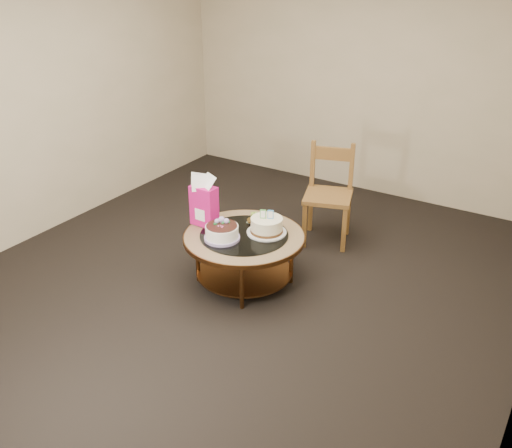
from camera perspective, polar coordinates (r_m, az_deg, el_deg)
The scene contains 8 objects.
ground at distance 4.97m, azimuth -1.15°, elevation -5.74°, with size 5.00×5.00×0.00m, color black.
room_walls at distance 4.35m, azimuth -1.33°, elevation 11.75°, with size 4.52×5.02×2.61m.
coffee_table at distance 4.78m, azimuth -1.19°, elevation -1.89°, with size 1.02×1.02×0.46m.
decorated_cake at distance 4.65m, azimuth -3.42°, elevation -0.88°, with size 0.30×0.30×0.17m.
cream_cake at distance 4.73m, azimuth 1.07°, elevation -0.19°, with size 0.33×0.33×0.21m.
gift_bag at distance 4.84m, azimuth -5.23°, elevation 2.35°, with size 0.23×0.17×0.45m.
pillar_candle at distance 4.94m, azimuth -0.17°, elevation 0.53°, with size 0.13×0.13×0.09m.
dining_chair at distance 5.50m, azimuth 7.28°, elevation 3.02°, with size 0.55×0.55×0.95m.
Camera 1 is at (2.31, -3.52, 2.63)m, focal length 40.00 mm.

